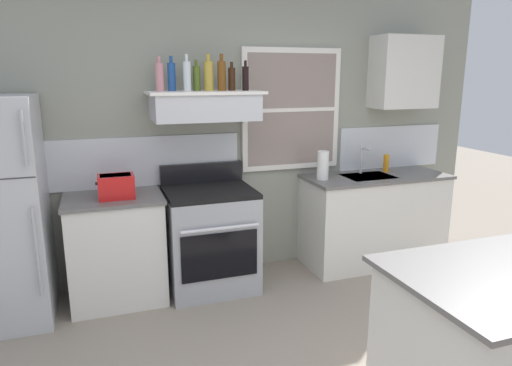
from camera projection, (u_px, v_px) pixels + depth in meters
name	position (u px, v px, depth m)	size (l,w,h in m)	color
back_wall	(228.00, 132.00, 4.32)	(5.40, 0.11, 2.70)	gray
counter_left_of_stove	(117.00, 248.00, 3.88)	(0.79, 0.63, 0.91)	silver
toaster	(116.00, 186.00, 3.70)	(0.30, 0.20, 0.19)	red
stove_range	(210.00, 238.00, 4.10)	(0.76, 0.69, 1.09)	#9EA0A5
range_hood_shelf	(205.00, 105.00, 3.92)	(0.96, 0.52, 0.24)	silver
bottle_rose_pink	(160.00, 77.00, 3.80)	(0.07, 0.07, 0.28)	#C67F84
bottle_blue_liqueur	(172.00, 76.00, 3.84)	(0.07, 0.07, 0.29)	#1E478C
bottle_clear_tall	(187.00, 76.00, 3.81)	(0.06, 0.06, 0.30)	silver
bottle_olive_oil_square	(197.00, 78.00, 3.89)	(0.06, 0.06, 0.26)	#4C601E
bottle_champagne_gold_foil	(209.00, 75.00, 3.89)	(0.08, 0.08, 0.30)	#B29333
bottle_amber_wine	(222.00, 75.00, 3.91)	(0.07, 0.07, 0.31)	brown
bottle_brown_stout	(231.00, 79.00, 3.97)	(0.06, 0.06, 0.24)	#381E0F
bottle_balsamic_dark	(245.00, 78.00, 3.95)	(0.06, 0.06, 0.25)	black
counter_right_with_sink	(373.00, 219.00, 4.68)	(1.43, 0.63, 0.91)	silver
sink_faucet	(363.00, 157.00, 4.59)	(0.03, 0.17, 0.28)	silver
paper_towel_roll	(323.00, 165.00, 4.35)	(0.11, 0.11, 0.27)	white
dish_soap_bottle	(386.00, 163.00, 4.70)	(0.06, 0.06, 0.18)	orange
upper_cabinet_right	(404.00, 72.00, 4.59)	(0.64, 0.32, 0.70)	silver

